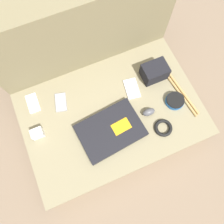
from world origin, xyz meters
name	(u,v)px	position (x,y,z in m)	size (l,w,h in m)	color
ground_plane	(112,121)	(0.00, 0.00, 0.00)	(8.00, 8.00, 0.00)	#7A6651
couch_seat	(112,117)	(0.00, 0.00, 0.07)	(0.92, 0.62, 0.15)	#847A5B
couch_backrest	(80,35)	(0.00, 0.41, 0.29)	(0.92, 0.20, 0.57)	#756B4C
laptop	(111,130)	(-0.04, -0.08, 0.16)	(0.33, 0.25, 0.03)	black
computer_mouse	(149,112)	(0.17, -0.07, 0.16)	(0.07, 0.04, 0.04)	#4C4C51
speaker_puck	(175,101)	(0.33, -0.07, 0.16)	(0.10, 0.10, 0.03)	#1E569E
phone_silver	(33,103)	(-0.36, 0.21, 0.15)	(0.06, 0.11, 0.01)	silver
phone_black	(61,102)	(-0.22, 0.16, 0.15)	(0.08, 0.11, 0.01)	#99999E
phone_small	(132,89)	(0.15, 0.08, 0.15)	(0.09, 0.12, 0.01)	silver
camera_pouch	(155,72)	(0.29, 0.11, 0.19)	(0.13, 0.10, 0.09)	black
charger_brick	(37,133)	(-0.38, 0.04, 0.17)	(0.06, 0.05, 0.05)	silver
cable_coil	(163,128)	(0.21, -0.18, 0.15)	(0.09, 0.09, 0.02)	black
drumstick_pair	(177,87)	(0.38, -0.01, 0.15)	(0.07, 0.37, 0.01)	tan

